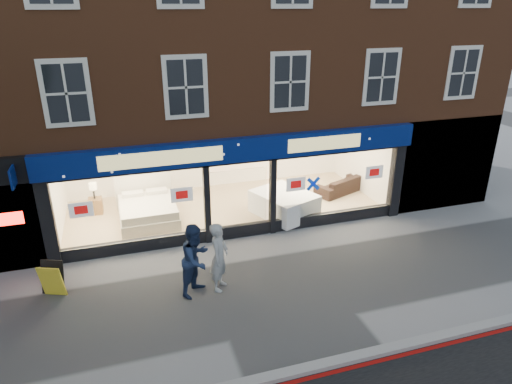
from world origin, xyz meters
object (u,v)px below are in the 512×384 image
mattress_stack (284,204)px  a_board (52,279)px  display_bed (148,209)px  pedestrian_grey (219,257)px  pedestrian_blue (196,259)px  sofa (340,184)px

mattress_stack → a_board: a_board is taller
display_bed → pedestrian_grey: 4.77m
pedestrian_blue → display_bed: bearing=54.9°
mattress_stack → sofa: bearing=24.0°
display_bed → mattress_stack: (4.53, -1.02, 0.03)m
mattress_stack → sofa: (2.79, 1.24, -0.09)m
sofa → pedestrian_grey: bearing=17.2°
sofa → a_board: bearing=-1.0°
sofa → pedestrian_grey: 7.58m
a_board → sofa: bearing=43.1°
display_bed → a_board: 4.45m
display_bed → mattress_stack: display_bed is taller
sofa → pedestrian_blue: (-6.48, -4.75, 0.55)m
sofa → pedestrian_blue: 8.05m
mattress_stack → display_bed: bearing=167.3°
pedestrian_blue → pedestrian_grey: bearing=-46.0°
mattress_stack → sofa: size_ratio=1.16×
a_board → pedestrian_grey: bearing=9.1°
display_bed → pedestrian_grey: size_ratio=1.26×
mattress_stack → sofa: 3.06m
a_board → pedestrian_blue: bearing=7.1°
display_bed → a_board: (-2.67, -3.56, -0.01)m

